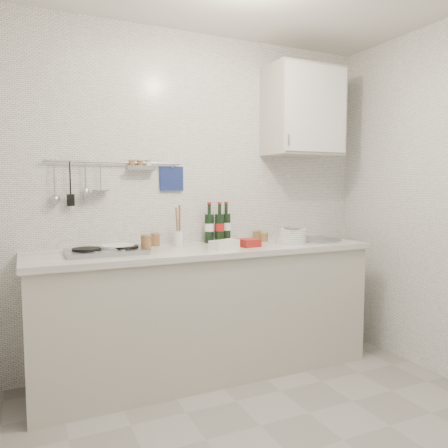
# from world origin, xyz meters

# --- Properties ---
(back_wall) EXTENTS (3.00, 0.02, 2.50)m
(back_wall) POSITION_xyz_m (0.00, 1.40, 1.25)
(back_wall) COLOR silver
(back_wall) RESTS_ON floor
(counter) EXTENTS (2.44, 0.64, 0.96)m
(counter) POSITION_xyz_m (0.01, 1.10, 0.43)
(counter) COLOR #AFADA1
(counter) RESTS_ON floor
(wall_rail) EXTENTS (0.98, 0.09, 0.34)m
(wall_rail) POSITION_xyz_m (-0.60, 1.37, 1.43)
(wall_rail) COLOR #93969B
(wall_rail) RESTS_ON back_wall
(wall_cabinet) EXTENTS (0.60, 0.38, 0.70)m
(wall_cabinet) POSITION_xyz_m (0.90, 1.22, 1.95)
(wall_cabinet) COLOR #AFADA1
(wall_cabinet) RESTS_ON back_wall
(plate_stack_hob) EXTENTS (0.25, 0.25, 0.05)m
(plate_stack_hob) POSITION_xyz_m (-0.62, 1.15, 0.94)
(plate_stack_hob) COLOR #4F69B4
(plate_stack_hob) RESTS_ON counter
(plate_stack_sink) EXTENTS (0.26, 0.25, 0.11)m
(plate_stack_sink) POSITION_xyz_m (0.70, 1.06, 0.97)
(plate_stack_sink) COLOR white
(plate_stack_sink) RESTS_ON counter
(wine_bottles) EXTENTS (0.22, 0.11, 0.31)m
(wine_bottles) POSITION_xyz_m (0.19, 1.31, 1.07)
(wine_bottles) COLOR black
(wine_bottles) RESTS_ON counter
(butter_dish) EXTENTS (0.23, 0.17, 0.06)m
(butter_dish) POSITION_xyz_m (0.08, 0.97, 0.95)
(butter_dish) COLOR white
(butter_dish) RESTS_ON counter
(strawberry_punnet) EXTENTS (0.15, 0.15, 0.06)m
(strawberry_punnet) POSITION_xyz_m (0.29, 1.01, 0.95)
(strawberry_punnet) COLOR #A92B12
(strawberry_punnet) RESTS_ON counter
(utensil_crock) EXTENTS (0.07, 0.07, 0.30)m
(utensil_crock) POSITION_xyz_m (-0.15, 1.27, 0.99)
(utensil_crock) COLOR white
(utensil_crock) RESTS_ON counter
(jar_a) EXTENTS (0.06, 0.06, 0.10)m
(jar_a) POSITION_xyz_m (-0.31, 1.32, 0.97)
(jar_a) COLOR brown
(jar_a) RESTS_ON counter
(jar_b) EXTENTS (0.07, 0.07, 0.08)m
(jar_b) POSITION_xyz_m (0.55, 1.34, 0.96)
(jar_b) COLOR brown
(jar_b) RESTS_ON counter
(jar_c) EXTENTS (0.07, 0.07, 0.07)m
(jar_c) POSITION_xyz_m (0.54, 1.22, 0.96)
(jar_c) COLOR brown
(jar_c) RESTS_ON counter
(jar_d) EXTENTS (0.07, 0.07, 0.11)m
(jar_d) POSITION_xyz_m (-0.44, 1.10, 0.98)
(jar_d) COLOR brown
(jar_d) RESTS_ON counter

